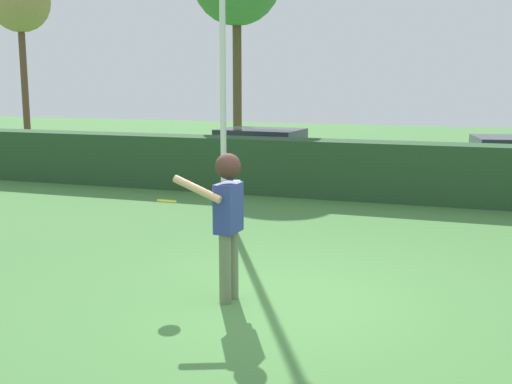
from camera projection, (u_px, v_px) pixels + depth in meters
The scene contains 7 objects.
ground_plane at pixel (277, 303), 7.60m from camera, with size 60.00×60.00×0.00m, color #487E3D.
person at pixel (228, 210), 7.50m from camera, with size 0.76×0.56×1.77m.
frisbee at pixel (167, 201), 7.93m from camera, with size 0.24×0.24×0.08m.
lamppost at pixel (222, 30), 12.47m from camera, with size 0.24×0.24×6.44m.
hedge_row at pixel (371, 170), 14.04m from camera, with size 28.04×0.90×1.26m, color #284A29.
parked_car_silver at pixel (261, 149), 17.66m from camera, with size 4.32×2.06×1.25m.
bare_elm_tree at pixel (20, 3), 23.98m from camera, with size 2.27×2.27×6.59m.
Camera 1 is at (2.10, -6.95, 2.62)m, focal length 45.12 mm.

